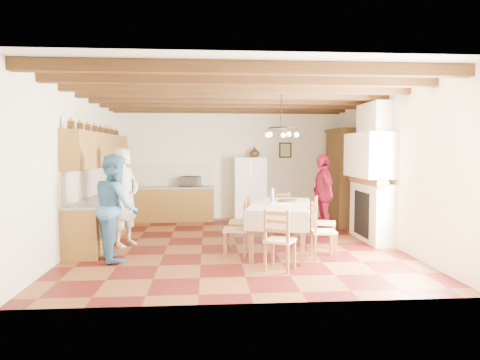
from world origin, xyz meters
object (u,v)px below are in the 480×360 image
object	(u,v)px
chair_right_far	(325,222)
person_woman_red	(323,193)
hutch	(342,177)
microwave	(191,181)
refrigerator	(249,188)
person_woman_blue	(116,207)
dining_table	(281,208)
person_man	(125,197)
chair_right_near	(324,230)
chair_end_far	(280,215)
chair_left_near	(235,229)
chair_left_far	(240,220)
chair_end_near	(280,239)

from	to	relation	value
chair_right_far	person_woman_red	distance (m)	1.52
hutch	microwave	world-z (taller)	hutch
refrigerator	person_woman_blue	world-z (taller)	person_woman_blue
dining_table	microwave	size ratio (longest dim) A/B	4.60
person_woman_blue	dining_table	bearing A→B (deg)	-103.72
hutch	person_man	xyz separation A→B (m)	(-4.88, -1.97, -0.24)
chair_right_near	chair_end_far	size ratio (longest dim) A/B	1.00
hutch	person_woman_red	xyz separation A→B (m)	(-0.73, -0.90, -0.30)
person_woman_blue	chair_left_near	bearing A→B (deg)	-108.33
chair_right_far	microwave	distance (m)	4.27
refrigerator	chair_end_far	distance (m)	2.52
person_man	microwave	distance (m)	3.13
chair_left_far	microwave	bearing A→B (deg)	-153.49
chair_end_near	chair_end_far	world-z (taller)	same
hutch	microwave	bearing A→B (deg)	165.73
refrigerator	chair_left_near	bearing A→B (deg)	-101.53
chair_left_far	microwave	xyz separation A→B (m)	(-1.07, 2.98, 0.55)
chair_left_near	person_woman_blue	world-z (taller)	person_woman_blue
chair_end_near	microwave	size ratio (longest dim) A/B	2.00
chair_left_near	chair_end_near	size ratio (longest dim) A/B	1.00
chair_left_near	person_woman_red	world-z (taller)	person_woman_red
chair_right_near	chair_end_near	bearing A→B (deg)	131.64
chair_left_far	microwave	distance (m)	3.21
person_woman_blue	chair_end_far	bearing A→B (deg)	-83.91
person_man	microwave	xyz separation A→B (m)	(1.13, 2.92, 0.08)
chair_left_near	microwave	distance (m)	3.99
chair_right_near	person_man	size ratio (longest dim) A/B	0.51
microwave	person_man	bearing A→B (deg)	-97.66
chair_left_far	chair_right_far	distance (m)	1.65
chair_left_far	person_woman_red	bearing A→B (deg)	127.00
refrigerator	chair_left_near	size ratio (longest dim) A/B	1.73
person_woman_blue	chair_right_far	bearing A→B (deg)	-101.11
chair_left_far	person_woman_red	world-z (taller)	person_woman_red
microwave	chair_left_far	bearing A→B (deg)	-56.81
chair_end_near	person_woman_blue	size ratio (longest dim) A/B	0.54
refrigerator	chair_end_far	world-z (taller)	refrigerator
person_man	dining_table	bearing A→B (deg)	-79.76
refrigerator	hutch	distance (m)	2.46
chair_left_far	chair_right_near	bearing A→B (deg)	56.91
refrigerator	chair_end_near	bearing A→B (deg)	-92.36
hutch	chair_right_near	xyz separation A→B (m)	(-1.32, -3.18, -0.71)
chair_right_far	person_man	distance (m)	3.86
person_man	chair_end_near	bearing A→B (deg)	-101.82
chair_end_near	person_woman_red	size ratio (longest dim) A/B	0.54
chair_left_far	person_woman_blue	bearing A→B (deg)	-59.44
chair_end_far	chair_left_near	bearing A→B (deg)	-113.33
hutch	microwave	xyz separation A→B (m)	(-3.75, 0.94, -0.15)
chair_right_far	chair_end_near	distance (m)	1.88
person_man	person_woman_red	xyz separation A→B (m)	(4.15, 1.07, -0.07)
chair_right_near	person_woman_blue	xyz separation A→B (m)	(-3.53, 0.19, 0.42)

